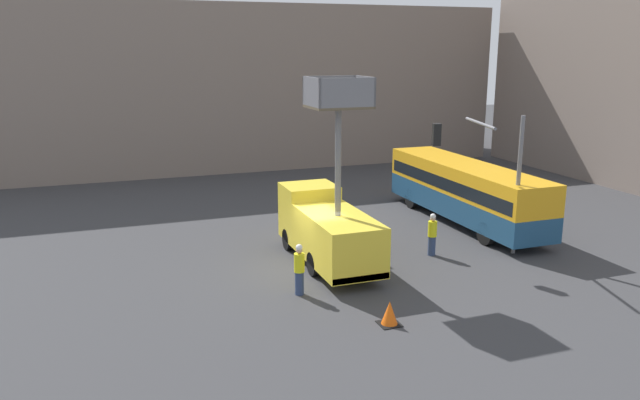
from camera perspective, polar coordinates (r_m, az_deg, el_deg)
name	(u,v)px	position (r m, az deg, el deg)	size (l,w,h in m)	color
ground_plane	(308,269)	(25.29, -1.10, -6.29)	(120.00, 120.00, 0.00)	#38383A
building_backdrop_far	(199,86)	(48.37, -10.98, 10.17)	(44.00, 10.00, 11.64)	gray
utility_truck	(327,225)	(25.41, 0.66, -2.32)	(2.27, 6.78, 7.63)	yellow
city_bus	(465,188)	(32.17, 13.12, 1.06)	(2.50, 11.41, 3.02)	navy
traffic_light_pole	(489,161)	(26.99, 15.19, 3.43)	(3.76, 3.50, 5.95)	slate
road_worker_near_truck	(299,269)	(22.44, -1.90, -6.36)	(0.38, 0.38, 1.90)	navy
road_worker_directing	(432,234)	(27.02, 10.22, -3.12)	(0.38, 0.38, 1.84)	navy
traffic_cone_near_truck	(390,313)	(20.45, 6.38, -10.27)	(0.69, 0.69, 0.79)	black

